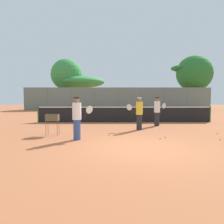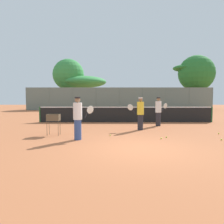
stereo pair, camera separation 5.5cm
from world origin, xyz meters
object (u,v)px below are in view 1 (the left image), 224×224
(player_red_cap, at_px, (77,118))
(tennis_net, at_px, (124,114))
(ball_cart, at_px, (52,119))
(player_white_outfit, at_px, (157,111))
(player_yellow_shirt, at_px, (139,113))
(parked_car, at_px, (155,104))

(player_red_cap, bearing_deg, tennis_net, 44.25)
(player_red_cap, xyz_separation_m, ball_cart, (-1.29, 1.07, -0.18))
(player_white_outfit, bearing_deg, ball_cart, -176.91)
(player_yellow_shirt, height_order, ball_cart, player_yellow_shirt)
(player_white_outfit, distance_m, player_red_cap, 5.95)
(player_red_cap, distance_m, parked_car, 23.21)
(tennis_net, height_order, player_yellow_shirt, player_yellow_shirt)
(tennis_net, distance_m, player_white_outfit, 2.67)
(player_white_outfit, height_order, player_red_cap, player_red_cap)
(player_yellow_shirt, relative_size, parked_car, 0.41)
(player_white_outfit, bearing_deg, player_yellow_shirt, -155.88)
(player_red_cap, relative_size, player_yellow_shirt, 1.02)
(player_white_outfit, xyz_separation_m, ball_cart, (-5.48, -3.15, -0.16))
(player_red_cap, xyz_separation_m, player_yellow_shirt, (2.89, 2.62, -0.01))
(player_yellow_shirt, relative_size, ball_cart, 1.78)
(tennis_net, relative_size, parked_car, 2.85)
(parked_car, bearing_deg, player_yellow_shirt, -104.28)
(player_white_outfit, bearing_deg, tennis_net, 107.23)
(player_yellow_shirt, bearing_deg, ball_cart, 19.93)
(ball_cart, bearing_deg, tennis_net, 54.23)
(ball_cart, bearing_deg, player_white_outfit, 29.87)
(tennis_net, bearing_deg, parked_car, 70.94)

